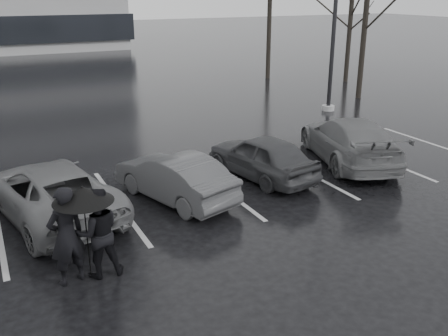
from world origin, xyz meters
name	(u,v)px	position (x,y,z in m)	size (l,w,h in m)	color
ground	(244,227)	(0.00, 0.00, 0.00)	(160.00, 160.00, 0.00)	black
car_main	(262,156)	(2.00, 2.58, 0.62)	(1.47, 3.66, 1.25)	black
car_west_a	(174,177)	(-0.81, 2.18, 0.60)	(1.28, 3.66, 1.21)	#29282B
car_west_b	(50,191)	(-3.77, 2.54, 0.65)	(2.15, 4.66, 1.30)	#474749
car_east	(349,140)	(5.13, 2.57, 0.70)	(1.95, 4.80, 1.39)	#474749
pedestrian_left	(66,236)	(-3.93, -0.55, 0.94)	(0.69, 0.45, 1.88)	black
pedestrian_right	(98,233)	(-3.37, -0.55, 0.87)	(0.85, 0.66, 1.74)	black
umbrella	(83,195)	(-3.57, -0.56, 1.68)	(1.09, 1.09, 1.84)	black
lamp_post	(336,3)	(8.96, 8.48, 4.57)	(0.55, 0.55, 9.97)	#9B9C9E
stall_stripes	(171,195)	(-0.80, 2.50, 0.00)	(19.72, 5.00, 0.00)	#AEAEB1
tree_east	(366,14)	(12.00, 10.00, 4.00)	(0.26, 0.26, 8.00)	black
tree_ne	(350,19)	(14.50, 14.00, 3.50)	(0.26, 0.26, 7.00)	black
tree_north	(270,5)	(11.00, 17.00, 4.25)	(0.26, 0.26, 8.50)	black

